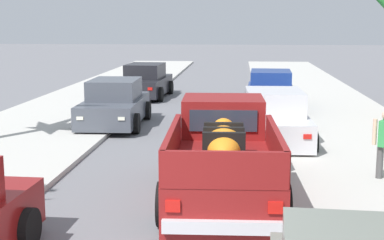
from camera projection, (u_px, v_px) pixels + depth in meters
The scene contains 9 objects.
sidewalk_left at pixel (43, 126), 18.30m from camera, with size 4.92×60.00×0.12m, color beige.
sidewalk_right at pixel (342, 131), 17.51m from camera, with size 4.92×60.00×0.12m, color beige.
curb_left at pixel (74, 127), 18.22m from camera, with size 0.16×60.00×0.10m, color silver.
curb_right at pixel (307, 131), 17.60m from camera, with size 0.16×60.00×0.10m, color silver.
pickup_truck at pixel (223, 158), 10.91m from camera, with size 2.34×5.27×1.80m.
car_right_near at pixel (146, 82), 25.59m from camera, with size 2.17×4.32×1.54m.
car_left_mid at pixel (270, 92), 21.88m from camera, with size 2.15×4.31×1.54m.
car_left_far at pixel (115, 104), 18.61m from camera, with size 2.11×4.30×1.54m.
car_right_far at pixel (274, 119), 15.80m from camera, with size 2.13×4.30×1.54m.
Camera 1 is at (1.58, -5.52, 3.41)m, focal length 52.80 mm.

